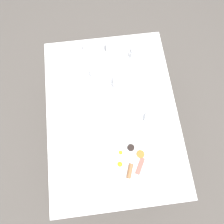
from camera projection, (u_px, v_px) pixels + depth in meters
ground_plane at (112, 136)px, 2.15m from camera, size 8.00×8.00×0.00m
table at (112, 116)px, 1.53m from camera, size 0.87×1.21×0.72m
breakfast_plate at (130, 160)px, 1.36m from camera, size 0.28×0.28×0.04m
teapot_near at (140, 53)px, 1.54m from camera, size 0.21×0.12×0.13m
teapot_far at (122, 82)px, 1.47m from camera, size 0.12×0.21×0.13m
teacup_with_saucer_left at (151, 119)px, 1.42m from camera, size 0.15×0.15×0.07m
water_glass_tall at (96, 73)px, 1.51m from camera, size 0.08×0.08×0.09m
water_glass_short at (112, 47)px, 1.57m from camera, size 0.08×0.08×0.10m
wine_glass_spare at (56, 115)px, 1.41m from camera, size 0.08×0.08×0.09m
creamer_jug at (87, 47)px, 1.59m from camera, size 0.09×0.06×0.07m
napkin_folded at (93, 139)px, 1.40m from camera, size 0.14×0.12×0.01m
fork_by_plate at (173, 169)px, 1.35m from camera, size 0.15×0.11×0.00m
knife_by_plate at (76, 91)px, 1.51m from camera, size 0.12×0.20×0.00m
spoon_for_tea at (70, 61)px, 1.59m from camera, size 0.16×0.05×0.00m
fork_spare at (86, 171)px, 1.34m from camera, size 0.16×0.09×0.00m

